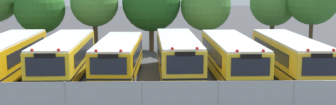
{
  "coord_description": "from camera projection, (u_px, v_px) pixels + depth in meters",
  "views": [
    {
      "loc": [
        2.44,
        -26.11,
        6.07
      ],
      "look_at": [
        3.05,
        0.0,
        1.6
      ],
      "focal_mm": 44.3,
      "sensor_mm": 36.0,
      "label": 1
    }
  ],
  "objects": [
    {
      "name": "tree_2",
      "position": [
        38.0,
        9.0,
        35.44
      ],
      "size": [
        4.38,
        4.3,
        5.95
      ],
      "color": "#4C3823",
      "rests_on": "ground_plane"
    },
    {
      "name": "tree_3",
      "position": [
        96.0,
        3.0,
        35.75
      ],
      "size": [
        4.14,
        4.14,
        6.35
      ],
      "color": "#4C3823",
      "rests_on": "ground_plane"
    },
    {
      "name": "school_bus_1",
      "position": [
        6.0,
        57.0,
        26.03
      ],
      "size": [
        2.78,
        10.33,
        2.71
      ],
      "rotation": [
        0.0,
        0.0,
        3.16
      ],
      "color": "#EAA80C",
      "rests_on": "ground_plane"
    },
    {
      "name": "school_bus_6",
      "position": [
        290.0,
        56.0,
        26.44
      ],
      "size": [
        2.55,
        10.43,
        2.67
      ],
      "rotation": [
        0.0,
        0.0,
        3.15
      ],
      "color": "yellow",
      "rests_on": "ground_plane"
    },
    {
      "name": "school_bus_4",
      "position": [
        178.0,
        55.0,
        26.7
      ],
      "size": [
        2.72,
        10.26,
        2.7
      ],
      "rotation": [
        0.0,
        0.0,
        3.17
      ],
      "color": "yellow",
      "rests_on": "ground_plane"
    },
    {
      "name": "tree_5",
      "position": [
        205.0,
        6.0,
        35.9
      ],
      "size": [
        4.37,
        4.37,
        6.21
      ],
      "color": "#4C3823",
      "rests_on": "ground_plane"
    },
    {
      "name": "school_bus_3",
      "position": [
        119.0,
        57.0,
        26.37
      ],
      "size": [
        2.68,
        9.27,
        2.55
      ],
      "rotation": [
        0.0,
        0.0,
        3.11
      ],
      "color": "#EAA80C",
      "rests_on": "ground_plane"
    },
    {
      "name": "tree_6",
      "position": [
        275.0,
        2.0,
        37.97
      ],
      "size": [
        4.32,
        4.24,
        6.27
      ],
      "color": "#4C3823",
      "rests_on": "ground_plane"
    },
    {
      "name": "ground_plane",
      "position": [
        121.0,
        77.0,
        26.7
      ],
      "size": [
        160.0,
        160.0,
        0.0
      ],
      "primitive_type": "plane",
      "color": "#424244"
    },
    {
      "name": "tree_4",
      "position": [
        151.0,
        2.0,
        36.18
      ],
      "size": [
        5.11,
        5.11,
        6.86
      ],
      "color": "#4C3823",
      "rests_on": "ground_plane"
    },
    {
      "name": "school_bus_5",
      "position": [
        231.0,
        56.0,
        26.46
      ],
      "size": [
        2.76,
        10.47,
        2.64
      ],
      "rotation": [
        0.0,
        0.0,
        3.16
      ],
      "color": "yellow",
      "rests_on": "ground_plane"
    },
    {
      "name": "school_bus_2",
      "position": [
        65.0,
        56.0,
        26.18
      ],
      "size": [
        2.74,
        10.2,
        2.69
      ],
      "rotation": [
        0.0,
        0.0,
        3.17
      ],
      "color": "yellow",
      "rests_on": "ground_plane"
    },
    {
      "name": "chainlink_fence",
      "position": [
        104.0,
        105.0,
        17.05
      ],
      "size": [
        28.38,
        0.07,
        2.06
      ],
      "color": "#9EA0A3",
      "rests_on": "ground_plane"
    }
  ]
}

